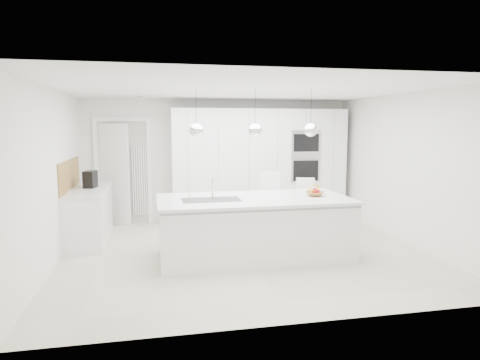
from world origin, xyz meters
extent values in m
plane|color=beige|center=(0.00, 0.00, 0.00)|extent=(5.50, 5.50, 0.00)
plane|color=white|center=(0.00, 2.50, 1.25)|extent=(5.50, 0.00, 5.50)
plane|color=white|center=(-2.75, 0.00, 1.25)|extent=(0.00, 5.00, 5.00)
plane|color=white|center=(0.00, 0.00, 2.50)|extent=(5.50, 5.50, 0.00)
cube|color=white|center=(0.80, 2.20, 1.15)|extent=(3.60, 0.60, 2.30)
cube|color=white|center=(-2.20, 2.42, 1.00)|extent=(0.76, 0.38, 2.00)
cube|color=white|center=(-2.45, 1.20, 0.43)|extent=(0.60, 1.80, 0.86)
cube|color=silver|center=(-2.45, 1.20, 0.88)|extent=(0.62, 1.82, 0.04)
cube|color=olive|center=(-2.74, 1.20, 1.15)|extent=(0.02, 1.80, 0.50)
cube|color=white|center=(0.10, -0.30, 0.43)|extent=(2.80, 1.20, 0.86)
cube|color=silver|center=(0.10, -0.25, 0.88)|extent=(2.84, 1.40, 0.04)
cylinder|color=white|center=(-0.50, -0.10, 1.05)|extent=(0.02, 0.02, 0.30)
sphere|color=white|center=(-0.75, -0.30, 1.90)|extent=(0.20, 0.20, 0.20)
sphere|color=white|center=(0.10, -0.30, 1.90)|extent=(0.20, 0.20, 0.20)
sphere|color=white|center=(0.95, -0.30, 1.90)|extent=(0.20, 0.20, 0.20)
imported|color=olive|center=(1.05, -0.28, 0.93)|extent=(0.36, 0.36, 0.07)
cube|color=black|center=(-2.43, 1.34, 1.05)|extent=(0.23, 0.30, 0.29)
sphere|color=#A20612|center=(1.08, -0.29, 0.97)|extent=(0.07, 0.07, 0.07)
sphere|color=#A20612|center=(1.06, -0.25, 0.97)|extent=(0.09, 0.09, 0.09)
sphere|color=#A20612|center=(1.04, -0.26, 0.96)|extent=(0.07, 0.07, 0.07)
torus|color=yellow|center=(1.04, -0.26, 1.02)|extent=(0.24, 0.17, 0.22)
camera|label=1|loc=(-1.37, -6.35, 1.97)|focal=32.00mm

